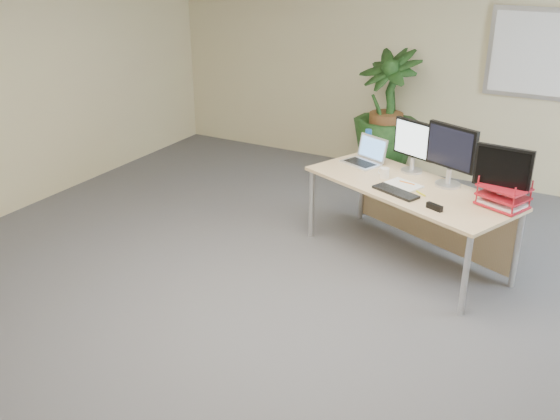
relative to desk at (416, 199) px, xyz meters
The scene contains 17 objects.
floor 1.96m from the desk, 106.09° to the right, with size 8.00×8.00×0.00m, color #4B4B50.
back_wall 2.39m from the desk, 103.28° to the left, with size 7.00×0.04×2.70m, color beige.
whiteboard 2.47m from the desk, 72.55° to the left, with size 1.30×0.04×0.95m.
desk is the anchor object (origin of this frame).
floor_plant 2.15m from the desk, 117.38° to the left, with size 0.84×0.84×1.50m, color #123313.
monitor_left 0.51m from the desk, 118.25° to the left, with size 0.41×0.20×0.48m.
monitor_right 0.52m from the desk, 15.47° to the left, with size 0.46×0.22×0.53m.
monitor_dark 0.85m from the desk, 13.63° to the right, with size 0.44×0.20×0.49m.
laptop 0.69m from the desk, 155.18° to the left, with size 0.43×0.40×0.24m.
keyboard 0.37m from the desk, 105.60° to the right, with size 0.41×0.14×0.02m, color black.
coffee_mug 0.36m from the desk, behind, with size 0.12×0.08×0.09m.
spiral_notebook 0.22m from the desk, 126.77° to the right, with size 0.29×0.22×0.01m, color white.
orange_pen 0.20m from the desk, 132.36° to the right, with size 0.01×0.01×0.14m, color orange.
yellow_highlighter 0.30m from the desk, 66.24° to the right, with size 0.02×0.02×0.12m, color yellow.
water_bottle 0.87m from the desk, 143.62° to the left, with size 0.07×0.07×0.27m.
letter_tray 0.80m from the desk, 13.57° to the right, with size 0.43×0.38×0.17m.
stapler 0.60m from the desk, 59.42° to the right, with size 0.14×0.04×0.05m, color black.
Camera 1 is at (1.93, -3.21, 2.68)m, focal length 40.00 mm.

